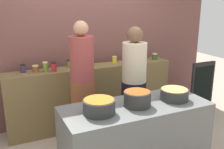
% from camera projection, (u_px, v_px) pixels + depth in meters
% --- Properties ---
extents(storefront_wall, '(4.80, 0.12, 3.00)m').
position_uv_depth(storefront_wall, '(84.00, 32.00, 4.33)').
color(storefront_wall, brown).
rests_on(storefront_wall, ground).
extents(display_shelf, '(2.70, 0.36, 0.99)m').
position_uv_depth(display_shelf, '(93.00, 96.00, 4.30)').
color(display_shelf, brown).
rests_on(display_shelf, ground).
extents(prep_table, '(1.70, 0.70, 0.86)m').
position_uv_depth(prep_table, '(135.00, 139.00, 3.10)').
color(prep_table, '#595D5C').
rests_on(prep_table, ground).
extents(preserve_jar_0, '(0.08, 0.08, 0.12)m').
position_uv_depth(preserve_jar_0, '(23.00, 69.00, 3.79)').
color(preserve_jar_0, '#402A4E').
rests_on(preserve_jar_0, display_shelf).
extents(preserve_jar_1, '(0.09, 0.09, 0.10)m').
position_uv_depth(preserve_jar_1, '(36.00, 69.00, 3.82)').
color(preserve_jar_1, brown).
rests_on(preserve_jar_1, display_shelf).
extents(preserve_jar_2, '(0.07, 0.07, 0.15)m').
position_uv_depth(preserve_jar_2, '(45.00, 67.00, 3.82)').
color(preserve_jar_2, olive).
rests_on(preserve_jar_2, display_shelf).
extents(preserve_jar_3, '(0.08, 0.08, 0.14)m').
position_uv_depth(preserve_jar_3, '(54.00, 67.00, 3.83)').
color(preserve_jar_3, '#B02128').
rests_on(preserve_jar_3, display_shelf).
extents(preserve_jar_4, '(0.08, 0.08, 0.12)m').
position_uv_depth(preserve_jar_4, '(70.00, 64.00, 4.06)').
color(preserve_jar_4, olive).
rests_on(preserve_jar_4, display_shelf).
extents(preserve_jar_5, '(0.09, 0.09, 0.13)m').
position_uv_depth(preserve_jar_5, '(87.00, 62.00, 4.17)').
color(preserve_jar_5, '#C96310').
rests_on(preserve_jar_5, display_shelf).
extents(preserve_jar_6, '(0.08, 0.08, 0.11)m').
position_uv_depth(preserve_jar_6, '(114.00, 59.00, 4.38)').
color(preserve_jar_6, yellow).
rests_on(preserve_jar_6, display_shelf).
extents(preserve_jar_7, '(0.08, 0.08, 0.10)m').
position_uv_depth(preserve_jar_7, '(131.00, 59.00, 4.48)').
color(preserve_jar_7, '#AF3021').
rests_on(preserve_jar_7, display_shelf).
extents(preserve_jar_8, '(0.08, 0.08, 0.11)m').
position_uv_depth(preserve_jar_8, '(143.00, 57.00, 4.55)').
color(preserve_jar_8, '#D16910').
rests_on(preserve_jar_8, display_shelf).
extents(preserve_jar_9, '(0.09, 0.09, 0.10)m').
position_uv_depth(preserve_jar_9, '(155.00, 56.00, 4.63)').
color(preserve_jar_9, '#335421').
rests_on(preserve_jar_9, display_shelf).
extents(cooking_pot_left, '(0.34, 0.34, 0.16)m').
position_uv_depth(cooking_pot_left, '(99.00, 107.00, 2.74)').
color(cooking_pot_left, '#2D2D2D').
rests_on(cooking_pot_left, prep_table).
extents(cooking_pot_center, '(0.31, 0.31, 0.17)m').
position_uv_depth(cooking_pot_center, '(137.00, 99.00, 2.94)').
color(cooking_pot_center, '#2D2D2D').
rests_on(cooking_pot_center, prep_table).
extents(cooking_pot_right, '(0.33, 0.33, 0.13)m').
position_uv_depth(cooking_pot_right, '(174.00, 94.00, 3.13)').
color(cooking_pot_right, '#2D2D2D').
rests_on(cooking_pot_right, prep_table).
extents(cook_with_tongs, '(0.33, 0.33, 1.75)m').
position_uv_depth(cook_with_tongs, '(83.00, 92.00, 3.56)').
color(cook_with_tongs, brown).
rests_on(cook_with_tongs, ground).
extents(cook_in_cap, '(0.35, 0.35, 1.67)m').
position_uv_depth(cook_in_cap, '(134.00, 91.00, 3.75)').
color(cook_in_cap, black).
rests_on(cook_in_cap, ground).
extents(chalkboard_sign, '(0.46, 0.05, 1.00)m').
position_uv_depth(chalkboard_sign, '(202.00, 90.00, 4.54)').
color(chalkboard_sign, black).
rests_on(chalkboard_sign, ground).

